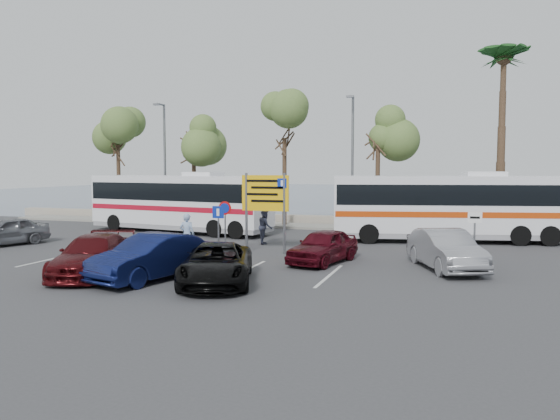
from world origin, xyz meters
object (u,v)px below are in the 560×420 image
(street_lamp_left, at_px, (164,157))
(car_silver_a, at_px, (5,231))
(car_blue, at_px, (152,257))
(car_red, at_px, (323,246))
(pedestrian_near, at_px, (187,234))
(coach_bus_left, at_px, (179,204))
(direction_sign, at_px, (265,199))
(coach_bus_right, at_px, (448,209))
(car_maroon, at_px, (93,256))
(pedestrian_far, at_px, (265,226))
(street_lamp_right, at_px, (352,155))
(car_silver_b, at_px, (446,250))
(suv_black, at_px, (216,264))

(street_lamp_left, relative_size, car_silver_a, 1.96)
(street_lamp_left, bearing_deg, car_blue, -61.42)
(car_red, xyz_separation_m, pedestrian_near, (-6.14, 0.09, 0.24))
(street_lamp_left, height_order, coach_bus_left, street_lamp_left)
(pedestrian_near, bearing_deg, direction_sign, -159.10)
(coach_bus_right, bearing_deg, pedestrian_near, -143.29)
(coach_bus_left, bearing_deg, street_lamp_left, 128.46)
(car_maroon, xyz_separation_m, pedestrian_far, (3.13, 9.52, 0.18))
(car_blue, bearing_deg, direction_sign, 90.46)
(coach_bus_right, xyz_separation_m, car_silver_a, (-20.72, -8.13, -0.99))
(street_lamp_left, bearing_deg, pedestrian_far, -36.88)
(coach_bus_left, xyz_separation_m, car_red, (10.57, -7.61, -0.99))
(street_lamp_right, distance_m, pedestrian_far, 8.89)
(car_silver_b, bearing_deg, pedestrian_near, 156.90)
(car_red, bearing_deg, car_blue, -120.10)
(direction_sign, xyz_separation_m, pedestrian_far, (-1.00, 2.82, -1.54))
(street_lamp_right, relative_size, direction_sign, 2.23)
(coach_bus_left, height_order, car_red, coach_bus_left)
(suv_black, distance_m, car_silver_b, 8.70)
(coach_bus_left, height_order, car_maroon, coach_bus_left)
(direction_sign, xyz_separation_m, car_maroon, (-4.13, -6.70, -1.72))
(car_blue, bearing_deg, car_silver_a, 171.04)
(coach_bus_right, height_order, pedestrian_far, coach_bus_right)
(car_maroon, xyz_separation_m, pedestrian_near, (1.06, 5.09, 0.21))
(car_blue, xyz_separation_m, car_red, (4.80, 5.00, -0.09))
(direction_sign, distance_m, suv_black, 6.96)
(street_lamp_right, distance_m, coach_bus_right, 7.50)
(street_lamp_left, bearing_deg, direction_sign, -43.17)
(car_blue, bearing_deg, pedestrian_far, 100.59)
(direction_sign, height_order, coach_bus_left, direction_sign)
(street_lamp_right, bearing_deg, car_silver_a, -141.30)
(pedestrian_near, bearing_deg, pedestrian_far, -121.77)
(coach_bus_left, bearing_deg, car_silver_a, -125.85)
(street_lamp_right, bearing_deg, car_red, -84.90)
(street_lamp_right, distance_m, car_maroon, 18.50)
(coach_bus_right, xyz_separation_m, car_silver_b, (0.08, -8.13, -0.94))
(car_blue, distance_m, pedestrian_far, 9.55)
(street_lamp_right, relative_size, car_silver_a, 1.96)
(car_blue, height_order, car_maroon, car_blue)
(car_red, bearing_deg, coach_bus_right, 73.99)
(direction_sign, bearing_deg, car_maroon, -121.67)
(street_lamp_left, distance_m, coach_bus_left, 6.35)
(street_lamp_left, distance_m, car_blue, 19.75)
(coach_bus_left, bearing_deg, suv_black, -57.06)
(car_red, xyz_separation_m, suv_black, (-2.40, -5.00, -0.01))
(car_blue, distance_m, suv_black, 2.40)
(car_silver_b, bearing_deg, pedestrian_far, 130.18)
(car_red, height_order, pedestrian_near, pedestrian_near)
(car_red, bearing_deg, car_maroon, -131.49)
(car_silver_a, relative_size, suv_black, 0.85)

